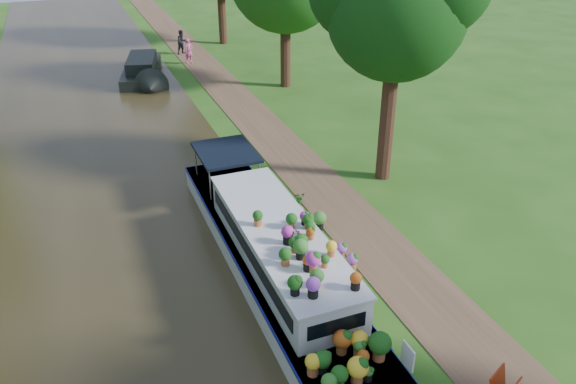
{
  "coord_description": "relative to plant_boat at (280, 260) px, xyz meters",
  "views": [
    {
      "loc": [
        -6.69,
        -13.61,
        9.74
      ],
      "look_at": [
        -0.92,
        0.95,
        1.3
      ],
      "focal_mm": 35.0,
      "sensor_mm": 36.0,
      "label": 1
    }
  ],
  "objects": [
    {
      "name": "ground",
      "position": [
        2.25,
        1.84,
        -0.85
      ],
      "size": [
        100.0,
        100.0,
        0.0
      ],
      "primitive_type": "plane",
      "color": "#255114",
      "rests_on": "ground"
    },
    {
      "name": "canal_water",
      "position": [
        -3.75,
        1.84,
        -0.84
      ],
      "size": [
        10.0,
        100.0,
        0.02
      ],
      "primitive_type": "cube",
      "color": "#2E2714",
      "rests_on": "ground"
    },
    {
      "name": "towpath",
      "position": [
        3.45,
        1.84,
        -0.84
      ],
      "size": [
        2.2,
        100.0,
        0.03
      ],
      "primitive_type": "cube",
      "color": "brown",
      "rests_on": "ground"
    },
    {
      "name": "plant_boat",
      "position": [
        0.0,
        0.0,
        0.0
      ],
      "size": [
        2.29,
        13.52,
        2.29
      ],
      "color": "silver",
      "rests_on": "canal_water"
    },
    {
      "name": "second_boat",
      "position": [
        -0.5,
        21.21,
        -0.33
      ],
      "size": [
        3.25,
        7.02,
        1.29
      ],
      "rotation": [
        0.0,
        0.0,
        -0.24
      ],
      "color": "black",
      "rests_on": "canal_water"
    },
    {
      "name": "pedestrian_pink",
      "position": [
        2.75,
        23.35,
        -0.04
      ],
      "size": [
        0.67,
        0.55,
        1.56
      ],
      "primitive_type": "imported",
      "rotation": [
        0.0,
        0.0,
        0.37
      ],
      "color": "#DF5C98",
      "rests_on": "towpath"
    },
    {
      "name": "pedestrian_dark",
      "position": [
        2.87,
        25.89,
        -0.04
      ],
      "size": [
        0.93,
        0.83,
        1.57
      ],
      "primitive_type": "imported",
      "rotation": [
        0.0,
        0.0,
        0.37
      ],
      "color": "black",
      "rests_on": "towpath"
    },
    {
      "name": "verge_plant",
      "position": [
        2.3,
        4.15,
        -0.65
      ],
      "size": [
        0.41,
        0.38,
        0.4
      ],
      "primitive_type": "imported",
      "rotation": [
        0.0,
        0.0,
        0.21
      ],
      "color": "#245B1B",
      "rests_on": "ground"
    }
  ]
}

